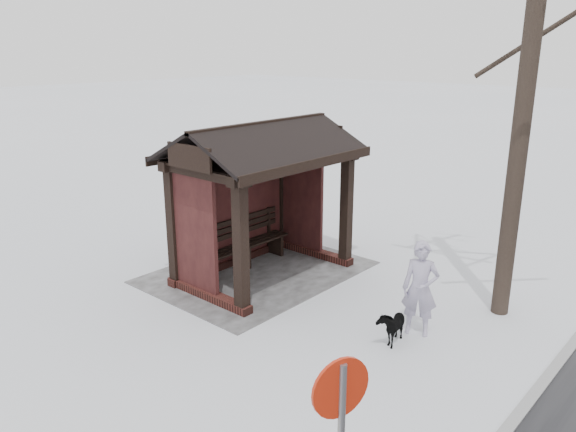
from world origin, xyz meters
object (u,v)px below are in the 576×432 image
at_px(dog, 392,325).
at_px(road_sign, 340,420).
at_px(pedestrian, 420,289).
at_px(bus_shelter, 257,169).

xyz_separation_m(dog, road_sign, (3.77, 1.73, 1.24)).
bearing_deg(road_sign, pedestrian, -140.92).
relative_size(bus_shelter, pedestrian, 2.33).
distance_m(pedestrian, road_sign, 4.62).
bearing_deg(bus_shelter, dog, 79.80).
relative_size(bus_shelter, road_sign, 1.72).
distance_m(dog, road_sign, 4.33).
bearing_deg(bus_shelter, pedestrian, 88.18).
xyz_separation_m(bus_shelter, dog, (0.63, 3.48, -1.88)).
relative_size(pedestrian, road_sign, 0.74).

